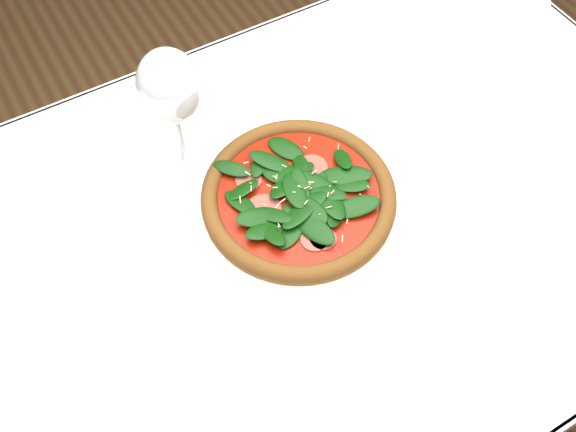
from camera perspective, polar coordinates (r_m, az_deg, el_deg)
ground at (r=1.61m, az=2.11°, el=-14.58°), size 6.00×6.00×0.00m
dining_table at (r=1.01m, az=3.24°, el=-2.75°), size 1.21×0.81×0.75m
plate at (r=0.93m, az=0.94°, el=1.28°), size 0.32×0.32×0.01m
pizza at (r=0.91m, az=0.95°, el=1.94°), size 0.29×0.29×0.04m
wine_glass at (r=0.88m, az=-10.45°, el=11.00°), size 0.09×0.09×0.21m
saucer_far at (r=1.31m, az=19.38°, el=17.65°), size 0.13×0.13×0.01m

